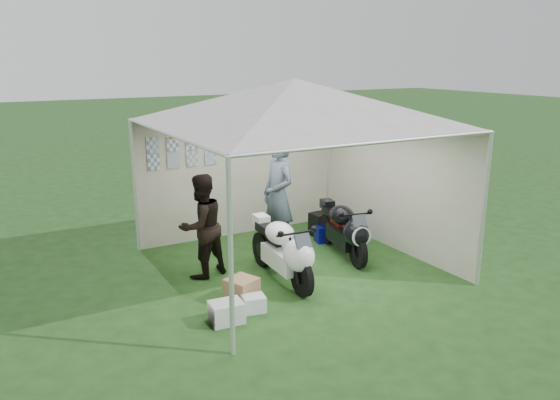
{
  "coord_description": "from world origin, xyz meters",
  "views": [
    {
      "loc": [
        -4.28,
        -7.17,
        3.3
      ],
      "look_at": [
        -0.06,
        0.35,
        1.04
      ],
      "focal_mm": 35.0,
      "sensor_mm": 36.0,
      "label": 1
    }
  ],
  "objects_px": {
    "canopy_tent": "(294,107)",
    "motorcycle_black": "(345,229)",
    "paddock_stand": "(326,234)",
    "person_blue_jacket": "(278,196)",
    "crate_1": "(242,290)",
    "person_dark_jacket": "(201,226)",
    "motorcycle_white": "(284,250)",
    "crate_0": "(226,312)",
    "crate_2": "(254,304)",
    "equipment_box": "(323,224)"
  },
  "relations": [
    {
      "from": "motorcycle_black",
      "to": "equipment_box",
      "type": "xyz_separation_m",
      "value": [
        0.32,
        1.16,
        -0.28
      ]
    },
    {
      "from": "equipment_box",
      "to": "crate_2",
      "type": "bearing_deg",
      "value": -139.06
    },
    {
      "from": "equipment_box",
      "to": "crate_1",
      "type": "relative_size",
      "value": 1.17
    },
    {
      "from": "canopy_tent",
      "to": "motorcycle_black",
      "type": "xyz_separation_m",
      "value": [
        0.98,
        -0.07,
        -2.08
      ]
    },
    {
      "from": "person_dark_jacket",
      "to": "crate_0",
      "type": "distance_m",
      "value": 1.76
    },
    {
      "from": "motorcycle_white",
      "to": "crate_0",
      "type": "bearing_deg",
      "value": -146.17
    },
    {
      "from": "crate_0",
      "to": "person_dark_jacket",
      "type": "bearing_deg",
      "value": 79.08
    },
    {
      "from": "motorcycle_black",
      "to": "person_dark_jacket",
      "type": "height_order",
      "value": "person_dark_jacket"
    },
    {
      "from": "canopy_tent",
      "to": "crate_1",
      "type": "relative_size",
      "value": 15.02
    },
    {
      "from": "person_blue_jacket",
      "to": "motorcycle_black",
      "type": "bearing_deg",
      "value": 42.27
    },
    {
      "from": "canopy_tent",
      "to": "crate_2",
      "type": "bearing_deg",
      "value": -137.96
    },
    {
      "from": "equipment_box",
      "to": "canopy_tent",
      "type": "bearing_deg",
      "value": -140.19
    },
    {
      "from": "canopy_tent",
      "to": "person_blue_jacket",
      "type": "bearing_deg",
      "value": 79.48
    },
    {
      "from": "crate_1",
      "to": "motorcycle_white",
      "type": "bearing_deg",
      "value": 19.53
    },
    {
      "from": "canopy_tent",
      "to": "equipment_box",
      "type": "distance_m",
      "value": 2.9
    },
    {
      "from": "motorcycle_white",
      "to": "crate_0",
      "type": "relative_size",
      "value": 4.56
    },
    {
      "from": "motorcycle_black",
      "to": "crate_0",
      "type": "xyz_separation_m",
      "value": [
        -2.73,
        -1.21,
        -0.36
      ]
    },
    {
      "from": "canopy_tent",
      "to": "person_blue_jacket",
      "type": "distance_m",
      "value": 1.74
    },
    {
      "from": "person_dark_jacket",
      "to": "crate_2",
      "type": "bearing_deg",
      "value": 77.83
    },
    {
      "from": "motorcycle_white",
      "to": "crate_0",
      "type": "distance_m",
      "value": 1.55
    },
    {
      "from": "motorcycle_white",
      "to": "motorcycle_black",
      "type": "relative_size",
      "value": 1.06
    },
    {
      "from": "person_dark_jacket",
      "to": "paddock_stand",
      "type": "bearing_deg",
      "value": 171.74
    },
    {
      "from": "motorcycle_black",
      "to": "person_blue_jacket",
      "type": "bearing_deg",
      "value": 148.11
    },
    {
      "from": "paddock_stand",
      "to": "crate_2",
      "type": "relative_size",
      "value": 1.31
    },
    {
      "from": "motorcycle_black",
      "to": "crate_2",
      "type": "height_order",
      "value": "motorcycle_black"
    },
    {
      "from": "canopy_tent",
      "to": "person_blue_jacket",
      "type": "height_order",
      "value": "canopy_tent"
    },
    {
      "from": "motorcycle_black",
      "to": "paddock_stand",
      "type": "bearing_deg",
      "value": 90.0
    },
    {
      "from": "person_dark_jacket",
      "to": "person_blue_jacket",
      "type": "distance_m",
      "value": 1.64
    },
    {
      "from": "motorcycle_black",
      "to": "person_blue_jacket",
      "type": "relative_size",
      "value": 0.89
    },
    {
      "from": "motorcycle_white",
      "to": "paddock_stand",
      "type": "xyz_separation_m",
      "value": [
        1.61,
        1.25,
        -0.37
      ]
    },
    {
      "from": "person_dark_jacket",
      "to": "person_blue_jacket",
      "type": "height_order",
      "value": "person_blue_jacket"
    },
    {
      "from": "canopy_tent",
      "to": "motorcycle_white",
      "type": "height_order",
      "value": "canopy_tent"
    },
    {
      "from": "motorcycle_black",
      "to": "motorcycle_white",
      "type": "bearing_deg",
      "value": -151.0
    },
    {
      "from": "crate_0",
      "to": "crate_1",
      "type": "bearing_deg",
      "value": 46.72
    },
    {
      "from": "canopy_tent",
      "to": "person_blue_jacket",
      "type": "xyz_separation_m",
      "value": [
        0.14,
        0.73,
        -1.57
      ]
    },
    {
      "from": "person_blue_jacket",
      "to": "crate_2",
      "type": "bearing_deg",
      "value": -41.07
    },
    {
      "from": "paddock_stand",
      "to": "person_blue_jacket",
      "type": "bearing_deg",
      "value": 179.87
    },
    {
      "from": "crate_0",
      "to": "crate_2",
      "type": "xyz_separation_m",
      "value": [
        0.45,
        0.11,
        -0.03
      ]
    },
    {
      "from": "canopy_tent",
      "to": "person_blue_jacket",
      "type": "relative_size",
      "value": 2.83
    },
    {
      "from": "person_dark_jacket",
      "to": "crate_0",
      "type": "bearing_deg",
      "value": 61.6
    },
    {
      "from": "crate_1",
      "to": "person_dark_jacket",
      "type": "bearing_deg",
      "value": 96.67
    },
    {
      "from": "equipment_box",
      "to": "crate_0",
      "type": "relative_size",
      "value": 1.06
    },
    {
      "from": "motorcycle_black",
      "to": "paddock_stand",
      "type": "relative_size",
      "value": 4.58
    },
    {
      "from": "motorcycle_black",
      "to": "crate_2",
      "type": "distance_m",
      "value": 2.57
    },
    {
      "from": "crate_0",
      "to": "motorcycle_white",
      "type": "bearing_deg",
      "value": 30.8
    },
    {
      "from": "motorcycle_black",
      "to": "crate_2",
      "type": "bearing_deg",
      "value": -142.4
    },
    {
      "from": "motorcycle_black",
      "to": "crate_1",
      "type": "distance_m",
      "value": 2.43
    },
    {
      "from": "crate_0",
      "to": "motorcycle_black",
      "type": "bearing_deg",
      "value": 23.99
    },
    {
      "from": "paddock_stand",
      "to": "canopy_tent",
      "type": "bearing_deg",
      "value": -147.46
    },
    {
      "from": "person_dark_jacket",
      "to": "equipment_box",
      "type": "height_order",
      "value": "person_dark_jacket"
    }
  ]
}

